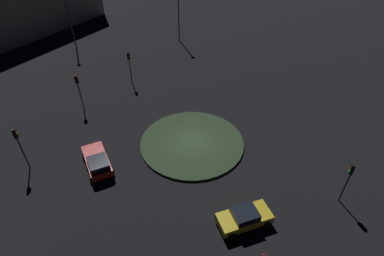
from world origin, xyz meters
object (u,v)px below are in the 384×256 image
(traffic_light_southeast, at_px, (129,62))
(traffic_light_northwest, at_px, (349,176))
(traffic_light_east, at_px, (18,141))
(streetlamp_southeast, at_px, (67,7))
(car_red, at_px, (97,161))
(traffic_light_east_near, at_px, (78,86))
(car_yellow, at_px, (244,217))
(streetlamp_south, at_px, (178,1))

(traffic_light_southeast, bearing_deg, traffic_light_northwest, 13.05)
(traffic_light_east, distance_m, streetlamp_southeast, 26.59)
(car_red, height_order, traffic_light_east_near, traffic_light_east_near)
(car_yellow, relative_size, traffic_light_east_near, 1.06)
(traffic_light_southeast, xyz_separation_m, streetlamp_south, (-3.71, -14.37, 3.23))
(traffic_light_northwest, height_order, streetlamp_southeast, streetlamp_southeast)
(streetlamp_south, xyz_separation_m, streetlamp_southeast, (15.59, 4.80, -0.10))
(car_yellow, height_order, traffic_light_northwest, traffic_light_northwest)
(traffic_light_northwest, distance_m, streetlamp_south, 35.59)
(car_red, relative_size, traffic_light_northwest, 1.15)
(car_red, distance_m, traffic_light_southeast, 15.28)
(traffic_light_northwest, bearing_deg, car_red, 20.16)
(traffic_light_southeast, bearing_deg, car_yellow, -4.22)
(traffic_light_southeast, bearing_deg, streetlamp_southeast, -169.95)
(streetlamp_south, height_order, streetlamp_southeast, streetlamp_south)
(streetlamp_southeast, bearing_deg, traffic_light_southeast, 141.13)
(car_red, xyz_separation_m, traffic_light_southeast, (1.30, -15.06, 2.25))
(traffic_light_southeast, distance_m, streetlamp_south, 15.19)
(traffic_light_northwest, bearing_deg, streetlamp_southeast, -14.35)
(traffic_light_northwest, bearing_deg, traffic_light_southeast, -13.27)
(car_yellow, distance_m, streetlamp_southeast, 39.34)
(car_red, relative_size, traffic_light_southeast, 1.10)
(car_yellow, height_order, traffic_light_east_near, traffic_light_east_near)
(car_red, distance_m, streetlamp_south, 30.04)
(traffic_light_east, height_order, traffic_light_southeast, traffic_light_east)
(streetlamp_southeast, bearing_deg, car_yellow, 132.39)
(traffic_light_east_near, height_order, traffic_light_southeast, traffic_light_southeast)
(car_yellow, bearing_deg, traffic_light_southeast, -80.78)
(traffic_light_northwest, relative_size, traffic_light_east_near, 0.97)
(car_yellow, distance_m, streetlamp_south, 35.66)
(car_red, distance_m, car_yellow, 13.73)
(car_yellow, bearing_deg, traffic_light_east_near, -63.00)
(streetlamp_south, bearing_deg, streetlamp_southeast, 17.10)
(traffic_light_east_near, distance_m, traffic_light_southeast, 7.34)
(car_yellow, bearing_deg, streetlamp_southeast, -75.23)
(car_red, relative_size, car_yellow, 1.05)
(traffic_light_east, bearing_deg, car_yellow, -30.20)
(traffic_light_east_near, bearing_deg, traffic_light_southeast, 76.69)
(traffic_light_east_near, bearing_deg, streetlamp_south, 88.29)
(traffic_light_southeast, distance_m, streetlamp_southeast, 15.58)
(traffic_light_southeast, relative_size, streetlamp_south, 0.45)
(car_red, bearing_deg, traffic_light_northwest, -126.66)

